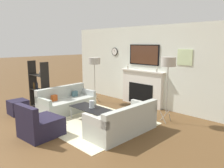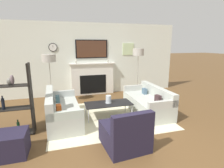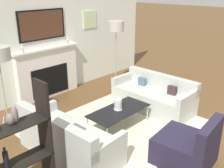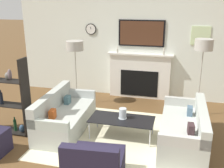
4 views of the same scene
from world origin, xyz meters
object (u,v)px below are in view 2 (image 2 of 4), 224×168
(coffee_table, at_px, (108,104))
(ottoman, at_px, (12,144))
(armchair, at_px, (125,134))
(shelf_unit, at_px, (10,103))
(hurricane_candle, at_px, (108,100))
(floor_lamp_left, at_px, (49,59))
(floor_lamp_right, at_px, (138,53))
(couch_left, at_px, (62,111))
(couch_right, at_px, (148,103))

(coffee_table, bearing_deg, ottoman, -150.81)
(armchair, bearing_deg, shelf_unit, 152.73)
(coffee_table, distance_m, hurricane_candle, 0.12)
(hurricane_candle, distance_m, ottoman, 2.40)
(hurricane_candle, relative_size, shelf_unit, 0.13)
(armchair, height_order, floor_lamp_left, floor_lamp_left)
(floor_lamp_right, xyz_separation_m, shelf_unit, (-3.71, -1.79, -0.91))
(hurricane_candle, bearing_deg, couch_left, -179.15)
(couch_left, bearing_deg, armchair, -52.31)
(armchair, height_order, ottoman, armchair)
(couch_left, height_order, ottoman, couch_left)
(couch_left, bearing_deg, ottoman, -126.14)
(couch_left, xyz_separation_m, floor_lamp_left, (-0.29, 1.43, 1.20))
(couch_right, xyz_separation_m, shelf_unit, (-3.41, -0.37, 0.44))
(floor_lamp_left, relative_size, floor_lamp_right, 0.92)
(couch_right, xyz_separation_m, floor_lamp_right, (0.30, 1.42, 1.35))
(armchair, relative_size, coffee_table, 0.73)
(hurricane_candle, bearing_deg, floor_lamp_right, 43.79)
(couch_left, distance_m, shelf_unit, 1.17)
(floor_lamp_left, height_order, floor_lamp_right, floor_lamp_right)
(armchair, bearing_deg, floor_lamp_right, 62.02)
(couch_right, height_order, floor_lamp_left, floor_lamp_left)
(shelf_unit, bearing_deg, floor_lamp_left, 67.88)
(shelf_unit, height_order, ottoman, shelf_unit)
(couch_left, height_order, floor_lamp_right, floor_lamp_right)
(couch_left, distance_m, floor_lamp_left, 1.89)
(couch_left, xyz_separation_m, floor_lamp_right, (2.69, 1.43, 1.34))
(floor_lamp_right, bearing_deg, hurricane_candle, -136.21)
(hurricane_candle, xyz_separation_m, ottoman, (-2.07, -1.19, -0.26))
(coffee_table, bearing_deg, shelf_unit, -171.04)
(floor_lamp_right, bearing_deg, coffee_table, -135.77)
(couch_right, xyz_separation_m, coffee_table, (-1.18, -0.02, 0.09))
(coffee_table, relative_size, floor_lamp_right, 0.69)
(couch_left, xyz_separation_m, armchair, (1.15, -1.48, -0.02))
(couch_left, height_order, coffee_table, couch_left)
(couch_left, bearing_deg, couch_right, 0.05)
(floor_lamp_right, height_order, shelf_unit, floor_lamp_right)
(armchair, bearing_deg, coffee_table, 87.43)
(couch_left, xyz_separation_m, coffee_table, (1.21, -0.01, 0.08))
(coffee_table, distance_m, floor_lamp_right, 2.42)
(floor_lamp_left, xyz_separation_m, shelf_unit, (-0.73, -1.79, -0.77))
(armchair, bearing_deg, floor_lamp_left, 116.30)
(ottoman, bearing_deg, coffee_table, 29.19)
(floor_lamp_right, bearing_deg, floor_lamp_left, -180.00)
(floor_lamp_left, height_order, ottoman, floor_lamp_left)
(couch_right, bearing_deg, couch_left, -179.95)
(floor_lamp_right, distance_m, shelf_unit, 4.22)
(coffee_table, xyz_separation_m, floor_lamp_left, (-1.50, 1.44, 1.12))
(floor_lamp_right, distance_m, ottoman, 4.61)
(couch_right, bearing_deg, armchair, -130.00)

